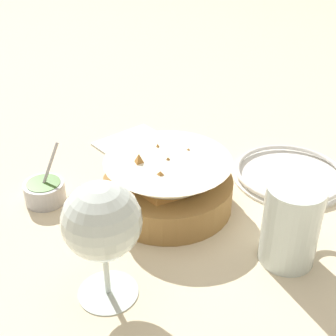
{
  "coord_description": "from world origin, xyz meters",
  "views": [
    {
      "loc": [
        -0.37,
        -0.48,
        0.44
      ],
      "look_at": [
        0.02,
        -0.02,
        0.07
      ],
      "focal_mm": 50.0,
      "sensor_mm": 36.0,
      "label": 1
    }
  ],
  "objects_px": {
    "food_basket": "(167,184)",
    "side_plate": "(290,174)",
    "wine_glass": "(102,224)",
    "beer_mug": "(291,227)",
    "sauce_cup": "(45,191)"
  },
  "relations": [
    {
      "from": "wine_glass",
      "to": "beer_mug",
      "type": "distance_m",
      "value": 0.25
    },
    {
      "from": "wine_glass",
      "to": "side_plate",
      "type": "bearing_deg",
      "value": 2.12
    },
    {
      "from": "sauce_cup",
      "to": "food_basket",
      "type": "bearing_deg",
      "value": -44.1
    },
    {
      "from": "sauce_cup",
      "to": "wine_glass",
      "type": "distance_m",
      "value": 0.25
    },
    {
      "from": "sauce_cup",
      "to": "wine_glass",
      "type": "xyz_separation_m",
      "value": [
        -0.04,
        -0.23,
        0.09
      ]
    },
    {
      "from": "food_basket",
      "to": "beer_mug",
      "type": "height_order",
      "value": "beer_mug"
    },
    {
      "from": "food_basket",
      "to": "wine_glass",
      "type": "bearing_deg",
      "value": -152.38
    },
    {
      "from": "sauce_cup",
      "to": "beer_mug",
      "type": "relative_size",
      "value": 0.81
    },
    {
      "from": "food_basket",
      "to": "sauce_cup",
      "type": "bearing_deg",
      "value": 135.9
    },
    {
      "from": "food_basket",
      "to": "side_plate",
      "type": "bearing_deg",
      "value": -20.2
    },
    {
      "from": "wine_glass",
      "to": "beer_mug",
      "type": "bearing_deg",
      "value": -25.64
    },
    {
      "from": "sauce_cup",
      "to": "beer_mug",
      "type": "xyz_separation_m",
      "value": [
        0.18,
        -0.33,
        0.03
      ]
    },
    {
      "from": "side_plate",
      "to": "wine_glass",
      "type": "bearing_deg",
      "value": -177.88
    },
    {
      "from": "food_basket",
      "to": "side_plate",
      "type": "height_order",
      "value": "food_basket"
    },
    {
      "from": "wine_glass",
      "to": "beer_mug",
      "type": "xyz_separation_m",
      "value": [
        0.22,
        -0.11,
        -0.05
      ]
    }
  ]
}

